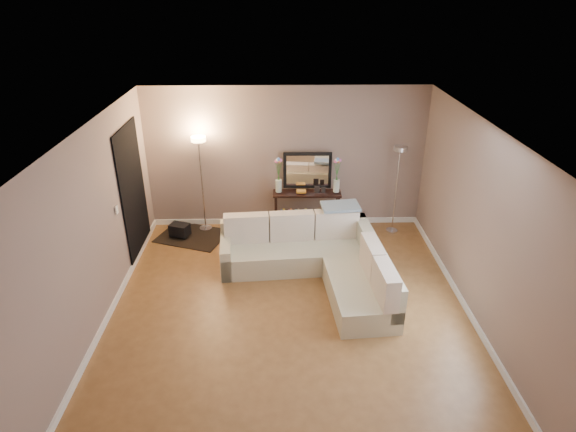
{
  "coord_description": "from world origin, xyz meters",
  "views": [
    {
      "loc": [
        -0.14,
        -5.48,
        4.18
      ],
      "look_at": [
        0.0,
        0.8,
        1.1
      ],
      "focal_mm": 30.0,
      "sensor_mm": 36.0,
      "label": 1
    }
  ],
  "objects_px": {
    "console_table": "(303,209)",
    "floor_lamp_lit": "(201,166)",
    "floor_lamp_unlit": "(398,173)",
    "sectional_sofa": "(318,258)"
  },
  "relations": [
    {
      "from": "sectional_sofa",
      "to": "floor_lamp_lit",
      "type": "relative_size",
      "value": 1.44
    },
    {
      "from": "sectional_sofa",
      "to": "console_table",
      "type": "distance_m",
      "value": 1.58
    },
    {
      "from": "console_table",
      "to": "sectional_sofa",
      "type": "bearing_deg",
      "value": -83.75
    },
    {
      "from": "floor_lamp_lit",
      "to": "floor_lamp_unlit",
      "type": "xyz_separation_m",
      "value": [
        3.46,
        -0.16,
        -0.1
      ]
    },
    {
      "from": "floor_lamp_unlit",
      "to": "floor_lamp_lit",
      "type": "bearing_deg",
      "value": 177.32
    },
    {
      "from": "floor_lamp_unlit",
      "to": "sectional_sofa",
      "type": "bearing_deg",
      "value": -135.38
    },
    {
      "from": "console_table",
      "to": "floor_lamp_lit",
      "type": "xyz_separation_m",
      "value": [
        -1.8,
        0.06,
        0.83
      ]
    },
    {
      "from": "sectional_sofa",
      "to": "console_table",
      "type": "height_order",
      "value": "sectional_sofa"
    },
    {
      "from": "floor_lamp_lit",
      "to": "floor_lamp_unlit",
      "type": "relative_size",
      "value": 1.09
    },
    {
      "from": "console_table",
      "to": "floor_lamp_lit",
      "type": "height_order",
      "value": "floor_lamp_lit"
    }
  ]
}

